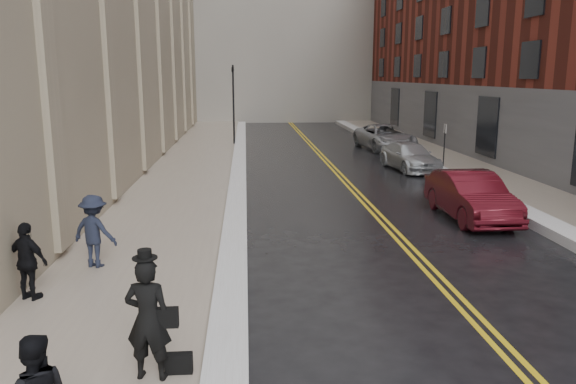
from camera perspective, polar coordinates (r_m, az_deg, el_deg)
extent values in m
cube|color=gray|center=(23.39, -10.77, 0.51)|extent=(4.00, 64.00, 0.15)
cube|color=gray|center=(25.64, 20.77, 0.93)|extent=(3.00, 64.00, 0.15)
cube|color=gold|center=(23.64, 6.05, 0.59)|extent=(0.12, 64.00, 0.01)
cube|color=gold|center=(23.68, 6.62, 0.60)|extent=(0.12, 64.00, 0.01)
cube|color=white|center=(23.23, -5.13, 0.74)|extent=(0.70, 60.80, 0.26)
cube|color=white|center=(24.91, 16.92, 1.06)|extent=(0.85, 60.80, 0.30)
cylinder|color=black|center=(36.86, -5.56, 8.69)|extent=(0.12, 0.12, 5.20)
imported|color=black|center=(36.81, -5.62, 11.80)|extent=(0.18, 0.15, 0.90)
cylinder|color=black|center=(28.73, 15.58, 4.43)|extent=(0.06, 0.06, 2.20)
cube|color=white|center=(28.63, 15.68, 6.22)|extent=(0.02, 0.35, 0.45)
imported|color=#4C0D16|center=(18.99, 18.05, -0.37)|extent=(1.65, 4.62, 1.52)
imported|color=#B3B7BC|center=(28.19, 12.25, 3.55)|extent=(2.40, 4.70, 1.31)
imported|color=#A9ACB2|center=(35.54, 9.83, 5.52)|extent=(3.25, 5.88, 1.56)
imported|color=black|center=(8.64, -14.02, -12.42)|extent=(0.74, 0.55, 1.87)
imported|color=#1C2132|center=(13.86, -19.08, -3.77)|extent=(1.27, 1.01, 1.72)
imported|color=black|center=(12.36, -24.92, -6.41)|extent=(1.01, 0.73, 1.59)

